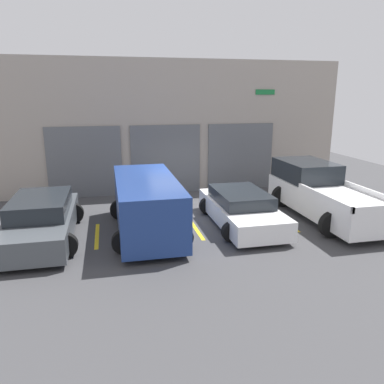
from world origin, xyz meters
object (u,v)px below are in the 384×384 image
at_px(sedan_white, 241,209).
at_px(van_right, 147,204).
at_px(sedan_side, 42,220).
at_px(pickup_truck, 321,193).

relative_size(sedan_white, van_right, 0.89).
distance_m(sedan_white, sedan_side, 6.28).
bearing_deg(sedan_side, pickup_truck, 1.96).
height_order(sedan_white, sedan_side, sedan_side).
xyz_separation_m(sedan_white, van_right, (-3.14, -0.02, 0.38)).
height_order(sedan_side, van_right, van_right).
bearing_deg(van_right, sedan_side, 179.56).
xyz_separation_m(sedan_side, van_right, (3.14, -0.02, 0.31)).
bearing_deg(pickup_truck, van_right, -176.84).
height_order(pickup_truck, van_right, pickup_truck).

